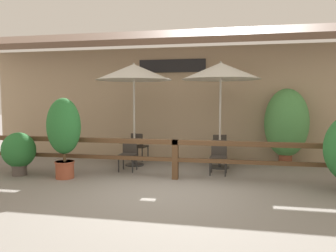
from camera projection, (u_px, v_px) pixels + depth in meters
name	position (u px, v px, depth m)	size (l,w,h in m)	color
ground_plane	(166.00, 191.00, 6.84)	(60.00, 60.00, 0.00)	gray
building_facade	(192.00, 92.00, 10.67)	(14.28, 1.49, 4.23)	tan
patio_railing	(175.00, 151.00, 7.81)	(10.40, 0.14, 0.95)	brown
patio_umbrella_near	(134.00, 72.00, 9.33)	(2.17, 2.17, 2.95)	#B7B2A8
dining_table_near	(134.00, 145.00, 9.49)	(0.99, 0.99, 0.72)	olive
chair_near_streetside	(128.00, 153.00, 8.78)	(0.42, 0.42, 0.86)	#332D28
chair_near_wallside	(139.00, 145.00, 10.24)	(0.50, 0.50, 0.86)	#332D28
patio_umbrella_middle	(221.00, 71.00, 8.96)	(2.17, 2.17, 2.95)	#B7B2A8
dining_table_middle	(220.00, 147.00, 9.13)	(0.99, 0.99, 0.72)	olive
chair_middle_streetside	(219.00, 155.00, 8.38)	(0.44, 0.44, 0.86)	#332D28
chair_middle_wallside	(219.00, 147.00, 9.91)	(0.48, 0.48, 0.86)	#332D28
potted_plant_corner_fern	(64.00, 130.00, 7.87)	(0.82, 0.74, 1.95)	#9E4C33
potted_plant_small_flowering	(19.00, 151.00, 8.21)	(0.85, 0.77, 1.09)	#564C47
potted_plant_tall_tropical	(286.00, 123.00, 9.64)	(1.27, 1.14, 2.23)	brown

